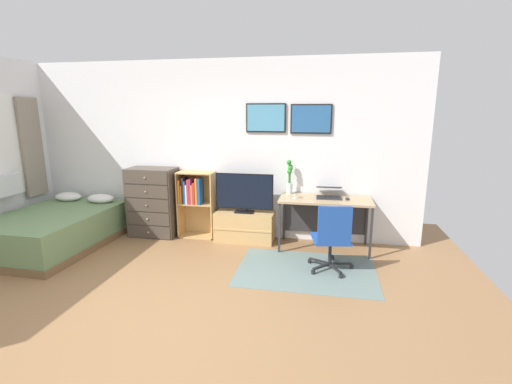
{
  "coord_description": "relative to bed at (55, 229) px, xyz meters",
  "views": [
    {
      "loc": [
        1.64,
        -2.94,
        1.93
      ],
      "look_at": [
        0.78,
        1.5,
        0.92
      ],
      "focal_mm": 25.29,
      "sensor_mm": 36.0,
      "label": 1
    }
  ],
  "objects": [
    {
      "name": "bed",
      "position": [
        0.0,
        0.0,
        0.0
      ],
      "size": [
        1.39,
        1.95,
        0.64
      ],
      "rotation": [
        0.0,
        0.0,
        -0.02
      ],
      "color": "brown",
      "rests_on": "ground_plane"
    },
    {
      "name": "area_rug",
      "position": [
        3.65,
        -0.14,
        -0.26
      ],
      "size": [
        1.7,
        1.2,
        0.01
      ],
      "primitive_type": "cube",
      "color": "slate",
      "rests_on": "ground_plane"
    },
    {
      "name": "wine_glass",
      "position": [
        3.42,
        0.59,
        0.61
      ],
      "size": [
        0.07,
        0.07,
        0.18
      ],
      "color": "silver",
      "rests_on": "desk"
    },
    {
      "name": "dresser",
      "position": [
        1.19,
        0.75,
        0.28
      ],
      "size": [
        0.74,
        0.46,
        1.08
      ],
      "color": "#4C4238",
      "rests_on": "ground_plane"
    },
    {
      "name": "bamboo_vase",
      "position": [
        3.32,
        0.88,
        0.72
      ],
      "size": [
        0.09,
        0.11,
        0.5
      ],
      "color": "silver",
      "rests_on": "desk"
    },
    {
      "name": "bookshelf",
      "position": [
        1.85,
        0.81,
        0.35
      ],
      "size": [
        0.56,
        0.3,
        1.03
      ],
      "color": "tan",
      "rests_on": "ground_plane"
    },
    {
      "name": "desk",
      "position": [
        3.85,
        0.74,
        0.34
      ],
      "size": [
        1.28,
        0.61,
        0.74
      ],
      "color": "tan",
      "rests_on": "ground_plane"
    },
    {
      "name": "tv_stand",
      "position": [
        2.66,
        0.76,
        -0.04
      ],
      "size": [
        0.88,
        0.41,
        0.45
      ],
      "color": "tan",
      "rests_on": "ground_plane"
    },
    {
      "name": "computer_mouse",
      "position": [
        4.15,
        0.65,
        0.49
      ],
      "size": [
        0.06,
        0.1,
        0.03
      ],
      "primitive_type": "ellipsoid",
      "color": "#262628",
      "rests_on": "desk"
    },
    {
      "name": "television",
      "position": [
        2.66,
        0.74,
        0.49
      ],
      "size": [
        0.87,
        0.16,
        0.59
      ],
      "color": "black",
      "rests_on": "tv_stand"
    },
    {
      "name": "laptop",
      "position": [
        3.89,
        0.77,
        0.54
      ],
      "size": [
        0.37,
        0.4,
        0.16
      ],
      "rotation": [
        0.0,
        0.0,
        0.03
      ],
      "color": "#333338",
      "rests_on": "desk"
    },
    {
      "name": "ground_plane",
      "position": [
        2.19,
        -1.41,
        -0.26
      ],
      "size": [
        7.2,
        7.2,
        0.0
      ],
      "primitive_type": "plane",
      "color": "#936B44"
    },
    {
      "name": "office_chair",
      "position": [
        3.94,
        -0.12,
        0.19
      ],
      "size": [
        0.58,
        0.57,
        0.86
      ],
      "rotation": [
        0.0,
        0.0,
        0.18
      ],
      "color": "#232326",
      "rests_on": "ground_plane"
    },
    {
      "name": "wall_back_with_posters",
      "position": [
        2.2,
        1.02,
        1.09
      ],
      "size": [
        6.12,
        0.09,
        2.7
      ],
      "color": "white",
      "rests_on": "ground_plane"
    }
  ]
}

